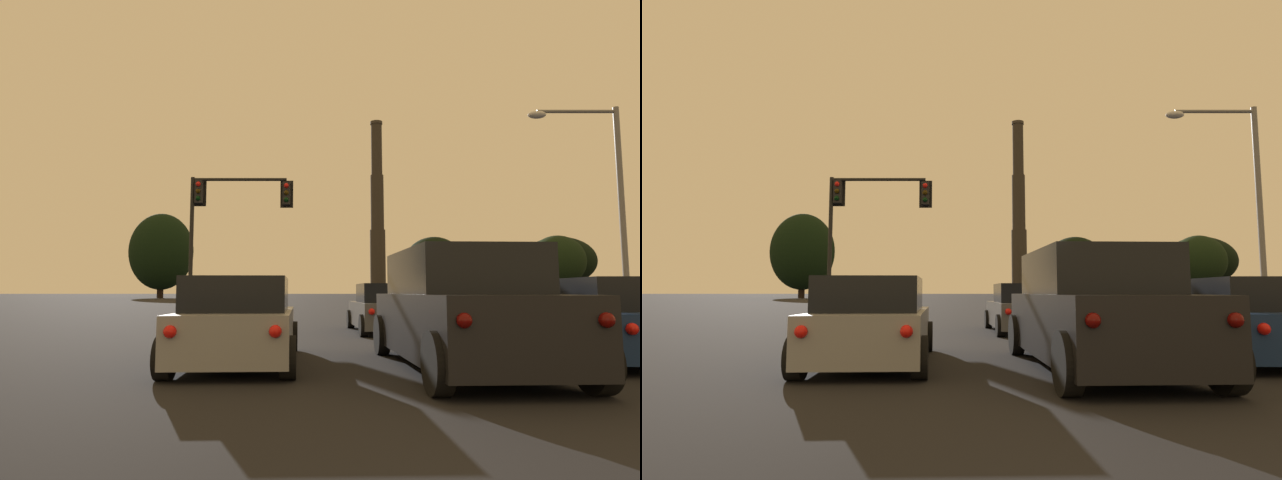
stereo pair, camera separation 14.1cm
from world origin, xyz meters
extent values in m
cube|color=black|center=(0.23, 7.51, 0.68)|extent=(2.13, 4.88, 0.95)
cube|color=black|center=(0.22, 7.63, 1.51)|extent=(1.90, 2.88, 0.70)
cylinder|color=black|center=(-0.79, 9.40, 0.38)|extent=(0.25, 0.77, 0.76)
cylinder|color=black|center=(1.08, 9.48, 0.38)|extent=(0.25, 0.77, 0.76)
cylinder|color=black|center=(-0.63, 5.55, 0.38)|extent=(0.25, 0.77, 0.76)
cylinder|color=black|center=(1.25, 5.63, 0.38)|extent=(0.25, 0.77, 0.76)
sphere|color=#500705|center=(-0.44, 5.06, 0.89)|extent=(0.17, 0.17, 0.17)
sphere|color=#500705|center=(1.11, 5.13, 0.89)|extent=(0.17, 0.17, 0.17)
cube|color=navy|center=(3.10, 8.69, 0.53)|extent=(1.86, 4.06, 0.72)
cube|color=black|center=(3.09, 8.29, 1.16)|extent=(1.63, 1.95, 0.55)
cylinder|color=black|center=(2.32, 10.35, 0.30)|extent=(0.24, 0.61, 0.60)
cylinder|color=black|center=(4.00, 10.29, 0.30)|extent=(0.24, 0.61, 0.60)
cylinder|color=black|center=(2.21, 7.10, 0.30)|extent=(0.24, 0.61, 0.60)
sphere|color=red|center=(2.35, 6.70, 0.68)|extent=(0.17, 0.17, 0.17)
cube|color=gray|center=(-3.33, 8.26, 0.53)|extent=(1.88, 4.06, 0.72)
cube|color=black|center=(-3.31, 7.86, 1.16)|extent=(1.63, 1.96, 0.55)
cylinder|color=black|center=(-4.23, 9.85, 0.30)|extent=(0.24, 0.61, 0.60)
cylinder|color=black|center=(-2.55, 9.92, 0.30)|extent=(0.24, 0.61, 0.60)
cylinder|color=black|center=(-4.10, 6.61, 0.30)|extent=(0.24, 0.61, 0.60)
cylinder|color=black|center=(-2.42, 6.67, 0.30)|extent=(0.24, 0.61, 0.60)
sphere|color=red|center=(-3.92, 6.22, 0.68)|extent=(0.17, 0.17, 0.17)
sphere|color=red|center=(-2.57, 6.27, 0.68)|extent=(0.17, 0.17, 0.17)
cube|color=#4C4F54|center=(-0.05, 14.81, 0.53)|extent=(1.91, 4.08, 0.72)
cube|color=black|center=(-0.03, 14.41, 1.16)|extent=(1.65, 1.97, 0.55)
cylinder|color=black|center=(-0.97, 16.40, 0.30)|extent=(0.25, 0.61, 0.60)
cylinder|color=black|center=(0.71, 16.48, 0.30)|extent=(0.25, 0.61, 0.60)
cylinder|color=black|center=(-0.81, 13.15, 0.30)|extent=(0.25, 0.61, 0.60)
cylinder|color=black|center=(0.86, 13.23, 0.30)|extent=(0.25, 0.61, 0.60)
sphere|color=red|center=(-0.64, 12.76, 0.68)|extent=(0.17, 0.17, 0.17)
sphere|color=red|center=(0.72, 12.83, 0.68)|extent=(0.17, 0.17, 0.17)
cube|color=#4C4F54|center=(2.89, 16.11, 0.66)|extent=(2.14, 5.45, 0.88)
cube|color=black|center=(2.94, 17.86, 1.46)|extent=(1.89, 1.85, 0.72)
cube|color=#4C4F54|center=(1.92, 14.75, 1.18)|extent=(0.16, 2.43, 0.16)
cube|color=#4C4F54|center=(3.80, 14.70, 1.18)|extent=(0.16, 2.43, 0.16)
cylinder|color=black|center=(1.97, 18.33, 0.40)|extent=(0.24, 0.81, 0.80)
cylinder|color=black|center=(3.93, 18.28, 0.40)|extent=(0.24, 0.81, 0.80)
cylinder|color=black|center=(1.86, 13.93, 0.40)|extent=(0.24, 0.81, 0.80)
cylinder|color=black|center=(3.82, 13.88, 0.40)|extent=(0.24, 0.81, 0.80)
sphere|color=red|center=(2.00, 13.41, 0.85)|extent=(0.17, 0.17, 0.17)
sphere|color=red|center=(3.64, 13.37, 0.85)|extent=(0.17, 0.17, 0.17)
cylinder|color=black|center=(8.38, 50.91, 2.96)|extent=(0.18, 0.18, 5.93)
cylinder|color=black|center=(8.38, 50.91, 0.05)|extent=(0.40, 0.40, 0.10)
cube|color=black|center=(8.09, 50.91, 5.26)|extent=(0.34, 0.34, 1.04)
cube|color=black|center=(8.09, 51.09, 5.26)|extent=(0.58, 0.03, 1.25)
sphere|color=red|center=(8.09, 50.72, 5.58)|extent=(0.22, 0.22, 0.22)
sphere|color=#352604|center=(8.09, 50.72, 5.26)|extent=(0.22, 0.22, 0.22)
sphere|color=black|center=(8.09, 50.72, 4.93)|extent=(0.22, 0.22, 0.22)
cylinder|color=black|center=(-7.73, 21.79, 3.17)|extent=(0.18, 0.18, 6.35)
cylinder|color=black|center=(-7.73, 21.79, 0.05)|extent=(0.40, 0.40, 0.10)
cube|color=black|center=(-7.44, 21.79, 5.68)|extent=(0.34, 0.34, 1.04)
cube|color=black|center=(-7.44, 21.97, 5.68)|extent=(0.58, 0.03, 1.25)
sphere|color=red|center=(-7.44, 21.60, 6.00)|extent=(0.22, 0.22, 0.22)
sphere|color=#352604|center=(-7.44, 21.60, 5.68)|extent=(0.22, 0.22, 0.22)
sphere|color=black|center=(-7.44, 21.60, 5.35)|extent=(0.22, 0.22, 0.22)
cylinder|color=black|center=(-5.61, 21.79, 6.25)|extent=(4.24, 0.14, 0.14)
sphere|color=black|center=(-7.73, 21.79, 6.25)|extent=(0.18, 0.18, 0.18)
cube|color=black|center=(-3.49, 21.79, 5.61)|extent=(0.34, 0.34, 1.04)
cube|color=black|center=(-3.49, 21.97, 5.61)|extent=(0.58, 0.03, 1.25)
sphere|color=red|center=(-3.49, 21.60, 5.93)|extent=(0.22, 0.22, 0.22)
sphere|color=#352604|center=(-3.49, 21.60, 5.61)|extent=(0.22, 0.22, 0.22)
sphere|color=black|center=(-3.49, 21.60, 5.28)|extent=(0.22, 0.22, 0.22)
cylinder|color=slate|center=(8.38, 16.57, 3.82)|extent=(0.20, 0.20, 7.63)
cylinder|color=slate|center=(7.00, 16.57, 7.48)|extent=(2.77, 0.12, 0.12)
sphere|color=slate|center=(8.38, 16.57, 7.48)|extent=(0.20, 0.20, 0.20)
ellipsoid|color=silver|center=(5.61, 16.57, 7.36)|extent=(0.64, 0.36, 0.26)
cylinder|color=#2B2722|center=(12.20, 121.56, 1.32)|extent=(6.03, 6.03, 2.63)
cylinder|color=#332D28|center=(12.20, 121.56, 9.50)|extent=(3.77, 3.77, 13.74)
cylinder|color=#332D28|center=(12.20, 121.56, 23.24)|extent=(3.24, 3.24, 13.74)
cylinder|color=#332D28|center=(12.20, 121.56, 36.98)|extent=(2.71, 2.71, 13.74)
cylinder|color=#38322C|center=(12.20, 121.56, 43.50)|extent=(3.04, 3.04, 0.70)
cylinder|color=black|center=(19.73, 94.38, 1.17)|extent=(1.15, 1.15, 2.34)
ellipsoid|color=black|center=(19.73, 94.38, 6.32)|extent=(11.52, 10.37, 10.62)
cylinder|color=black|center=(42.64, 92.53, 1.77)|extent=(1.30, 1.30, 3.55)
ellipsoid|color=black|center=(42.64, 92.53, 6.93)|extent=(12.99, 11.70, 9.02)
cylinder|color=black|center=(-32.50, 95.22, 1.70)|extent=(1.21, 1.21, 3.40)
ellipsoid|color=black|center=(-32.50, 95.22, 8.90)|extent=(12.09, 10.88, 14.67)
cylinder|color=black|center=(40.64, 88.87, 1.65)|extent=(0.95, 0.95, 3.29)
ellipsoid|color=black|center=(40.64, 88.87, 6.72)|extent=(9.54, 8.59, 9.14)
camera|label=1|loc=(-1.98, -0.31, 1.20)|focal=28.00mm
camera|label=2|loc=(-1.84, -0.31, 1.20)|focal=28.00mm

